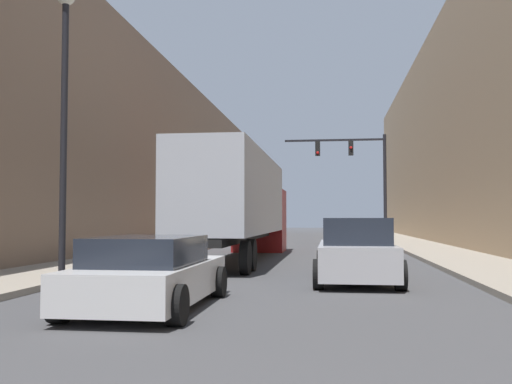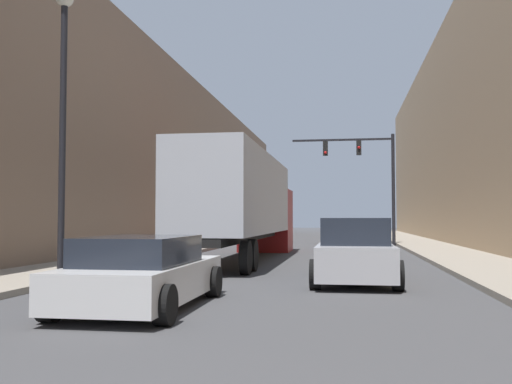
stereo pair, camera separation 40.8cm
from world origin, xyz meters
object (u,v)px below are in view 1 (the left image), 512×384
at_px(traffic_signal_gantry, 362,169).
at_px(suv_car, 356,252).
at_px(sedan_car, 150,273).
at_px(street_lamp, 64,95).
at_px(semi_truck, 241,202).

bearing_deg(traffic_signal_gantry, suv_car, -93.47).
relative_size(sedan_car, street_lamp, 0.63).
relative_size(semi_truck, suv_car, 2.98).
height_order(semi_truck, traffic_signal_gantry, traffic_signal_gantry).
xyz_separation_m(suv_car, street_lamp, (-6.94, -2.29, 3.81)).
distance_m(sedan_car, traffic_signal_gantry, 26.06).
bearing_deg(street_lamp, suv_car, 18.28).
bearing_deg(suv_car, sedan_car, -128.32).
relative_size(suv_car, street_lamp, 0.67).
xyz_separation_m(semi_truck, traffic_signal_gantry, (5.42, 12.93, 2.38)).
bearing_deg(traffic_signal_gantry, semi_truck, -112.76).
relative_size(semi_truck, traffic_signal_gantry, 2.13).
height_order(sedan_car, traffic_signal_gantry, traffic_signal_gantry).
distance_m(semi_truck, street_lamp, 10.30).
bearing_deg(sedan_car, street_lamp, 138.76).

